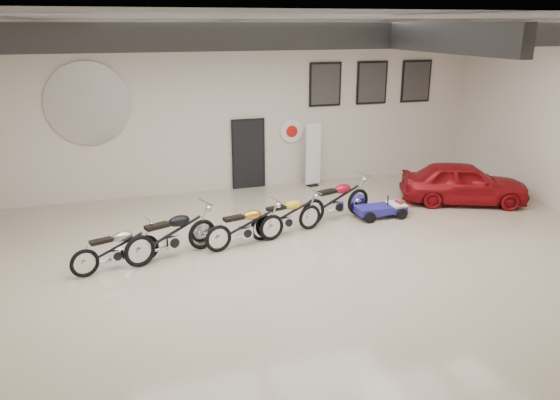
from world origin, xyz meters
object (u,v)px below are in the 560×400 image
object	(u,v)px
banner_stand	(313,156)
motorcycle_silver	(115,248)
motorcycle_gold	(246,225)
motorcycle_black	(172,233)
vintage_car	(464,183)
go_kart	(385,206)
motorcycle_yellow	(287,215)
motorcycle_red	(336,199)

from	to	relation	value
banner_stand	motorcycle_silver	size ratio (longest dim) A/B	1.05
banner_stand	motorcycle_gold	xyz separation A→B (m)	(-3.23, -4.09, -0.47)
motorcycle_black	vintage_car	distance (m)	8.48
motorcycle_gold	vintage_car	bearing A→B (deg)	-2.49
motorcycle_silver	go_kart	size ratio (longest dim) A/B	1.13
motorcycle_gold	vintage_car	size ratio (longest dim) A/B	0.56
motorcycle_gold	motorcycle_yellow	size ratio (longest dim) A/B	1.00
motorcycle_yellow	motorcycle_red	world-z (taller)	motorcycle_red
motorcycle_gold	motorcycle_black	bearing A→B (deg)	172.26
motorcycle_yellow	go_kart	size ratio (longest dim) A/B	1.19
motorcycle_gold	go_kart	size ratio (longest dim) A/B	1.19
motorcycle_black	motorcycle_yellow	bearing A→B (deg)	-10.76
motorcycle_red	motorcycle_black	bearing A→B (deg)	177.67
motorcycle_black	motorcycle_red	size ratio (longest dim) A/B	1.00
vintage_car	motorcycle_yellow	bearing A→B (deg)	121.34
go_kart	vintage_car	size ratio (longest dim) A/B	0.47
banner_stand	motorcycle_red	bearing A→B (deg)	-113.41
motorcycle_red	vintage_car	world-z (taller)	vintage_car
go_kart	motorcycle_silver	bearing A→B (deg)	-170.34
motorcycle_red	go_kart	xyz separation A→B (m)	(1.34, -0.19, -0.27)
motorcycle_black	motorcycle_silver	bearing A→B (deg)	170.30
motorcycle_gold	vintage_car	distance (m)	6.79
motorcycle_black	motorcycle_red	bearing A→B (deg)	-6.68
motorcycle_silver	motorcycle_gold	distance (m)	2.90
banner_stand	motorcycle_silver	xyz separation A→B (m)	(-6.10, -4.48, -0.49)
motorcycle_black	motorcycle_red	distance (m)	4.52
vintage_car	motorcycle_black	bearing A→B (deg)	122.09
motorcycle_red	go_kart	distance (m)	1.37
motorcycle_black	go_kart	xyz separation A→B (m)	(5.71, 0.96, -0.26)
motorcycle_gold	motorcycle_silver	bearing A→B (deg)	175.08
motorcycle_yellow	vintage_car	xyz separation A→B (m)	(5.57, 0.81, 0.09)
banner_stand	motorcycle_yellow	size ratio (longest dim) A/B	1.00
motorcycle_gold	motorcycle_red	distance (m)	2.87
motorcycle_yellow	motorcycle_silver	bearing A→B (deg)	176.87
motorcycle_black	motorcycle_gold	world-z (taller)	motorcycle_black
motorcycle_silver	motorcycle_gold	size ratio (longest dim) A/B	0.95
motorcycle_silver	motorcycle_red	xyz separation A→B (m)	(5.56, 1.38, 0.08)
motorcycle_silver	go_kart	bearing A→B (deg)	-8.36
banner_stand	motorcycle_black	xyz separation A→B (m)	(-4.92, -4.24, -0.41)
motorcycle_yellow	go_kart	bearing A→B (deg)	-5.51
motorcycle_gold	go_kart	world-z (taller)	motorcycle_gold
motorcycle_red	motorcycle_yellow	bearing A→B (deg)	-175.43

